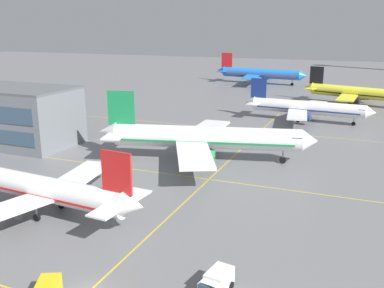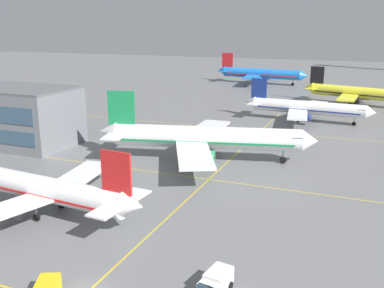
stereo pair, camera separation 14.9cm
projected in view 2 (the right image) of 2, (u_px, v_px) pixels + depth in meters
airliner_front_gate at (40, 188)px, 58.97m from camera, size 33.43×28.73×10.39m
airliner_second_row at (204, 138)px, 82.03m from camera, size 40.90×34.79×12.84m
airliner_third_row at (306, 108)px, 115.58m from camera, size 34.32×29.53×10.67m
airliner_far_left_stand at (358, 93)px, 139.05m from camera, size 36.01×30.70×11.37m
airliner_far_right_stand at (260, 74)px, 189.69m from camera, size 40.78×34.95×12.67m
taxiway_markings at (209, 179)px, 72.75m from camera, size 154.03×120.58×0.01m
service_truck_catering at (215, 282)px, 41.71m from camera, size 2.71×4.36×2.10m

